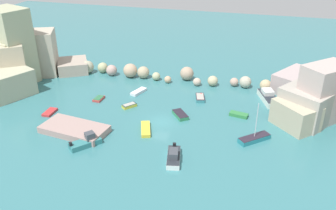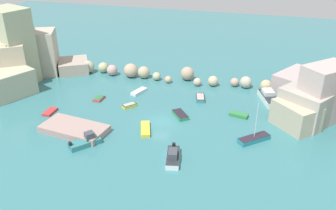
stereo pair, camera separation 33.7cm
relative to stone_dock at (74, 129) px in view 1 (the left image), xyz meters
name	(u,v)px [view 1 (the left image)]	position (x,y,z in m)	size (l,w,h in m)	color
cove_water	(161,122)	(11.39, 6.21, -0.49)	(160.00, 160.00, 0.00)	teal
cliff_headland_left	(12,61)	(-20.30, 13.93, 3.77)	(21.83, 22.59, 14.02)	#BAAD91
cliff_headland_right	(323,98)	(35.26, 15.29, 2.49)	(19.31, 23.82, 9.10)	#AEA699
rock_breakwater	(159,74)	(6.13, 22.55, 0.67)	(37.78, 4.45, 2.77)	#AFAC8D
stone_dock	(74,129)	(0.00, 0.00, 0.00)	(9.70, 4.78, 0.98)	#A88982
channel_buoy	(201,95)	(15.59, 16.99, -0.16)	(0.65, 0.65, 0.65)	red
moored_boat_0	(99,99)	(-1.32, 10.90, -0.28)	(1.44, 2.31, 0.44)	#BC403D
moored_boat_1	(254,138)	(25.58, 4.69, -0.10)	(4.52, 4.32, 5.94)	teal
moored_boat_2	(268,97)	(27.11, 18.48, 0.18)	(4.14, 6.52, 1.75)	white
moored_boat_3	(200,98)	(15.67, 15.78, -0.17)	(2.14, 3.32, 0.62)	teal
moored_boat_4	(139,92)	(4.40, 15.46, -0.25)	(2.24, 3.62, 0.49)	white
moored_boat_5	(146,129)	(9.92, 3.20, -0.24)	(2.66, 4.38, 0.50)	yellow
moored_boat_6	(180,115)	(13.81, 8.83, -0.19)	(3.22, 3.53, 0.61)	#308254
moored_boat_7	(239,115)	(22.77, 11.41, -0.23)	(3.05, 1.72, 0.53)	#328242
moored_boat_8	(86,142)	(3.30, -2.78, 0.08)	(4.07, 4.40, 1.82)	teal
moored_boat_9	(174,156)	(15.81, -2.89, 0.10)	(2.55, 4.80, 1.67)	white
moored_boat_10	(50,112)	(-6.79, 4.21, -0.30)	(1.42, 2.72, 0.38)	red
moored_boat_11	(129,106)	(4.84, 9.67, -0.19)	(2.30, 2.53, 0.58)	gold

